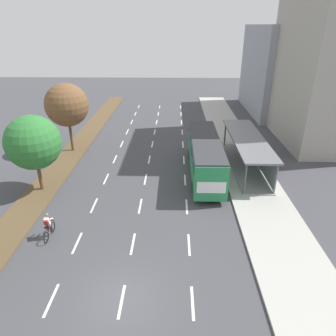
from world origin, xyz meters
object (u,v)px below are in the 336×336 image
Objects in this scene: bus at (205,153)px; median_tree_second at (33,143)px; bus_shelter at (249,149)px; cyclist at (48,227)px; median_tree_third at (67,105)px.

median_tree_second is at bearing -166.14° from bus.
bus_shelter is 4.53m from bus.
bus is (-4.28, -1.46, 0.20)m from bus_shelter.
bus is 1.83× the size of median_tree_second.
median_tree_second is (-2.92, 6.06, 3.37)m from cyclist.
bus_shelter is 18.63m from median_tree_second.
bus_shelter is at bearing 15.08° from median_tree_second.
bus_shelter is 18.60m from median_tree_third.
median_tree_third reaches higher than bus_shelter.
median_tree_second is 8.64m from median_tree_third.
median_tree_third reaches higher than bus.
bus is at bearing 13.86° from median_tree_second.
bus is at bearing -21.00° from median_tree_third.
bus_shelter is 1.88× the size of median_tree_second.
median_tree_second reaches higher than bus_shelter.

